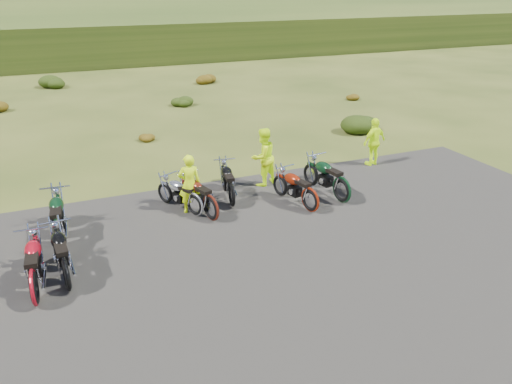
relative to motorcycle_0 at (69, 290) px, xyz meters
name	(u,v)px	position (x,y,z in m)	size (l,w,h in m)	color
ground	(236,243)	(3.92, 0.56, 0.00)	(300.00, 300.00, 0.00)	#324015
gravel_pad	(269,285)	(3.92, -1.44, 0.00)	(20.00, 12.00, 0.04)	black
hill_slope	(75,38)	(3.92, 50.56, 0.00)	(300.00, 46.00, 3.00)	#2E4216
hill_plateau	(53,10)	(3.92, 110.56, 0.00)	(300.00, 90.00, 9.17)	#2E4216
shrub_3	(53,80)	(0.62, 22.46, 0.46)	(1.56, 1.56, 0.92)	black
shrub_4	(145,136)	(3.52, 9.76, 0.23)	(0.77, 0.77, 0.45)	brown
shrub_5	(181,100)	(6.42, 15.06, 0.31)	(1.03, 1.03, 0.61)	black
shrub_6	(205,77)	(9.32, 20.36, 0.38)	(1.30, 1.30, 0.77)	brown
shrub_7	(361,121)	(12.22, 7.66, 0.46)	(1.56, 1.56, 0.92)	black
shrub_8	(350,96)	(15.12, 12.96, 0.23)	(0.77, 0.77, 0.45)	brown
motorcycle_0	(69,290)	(0.00, 0.00, 0.00)	(2.07, 0.69, 1.08)	black
motorcycle_1	(38,305)	(-0.61, -0.29, 0.00)	(2.13, 0.71, 1.11)	maroon
motorcycle_2	(61,252)	(-0.08, 1.76, 0.00)	(2.24, 0.75, 1.17)	black
motorcycle_3	(195,216)	(3.42, 2.38, 0.00)	(1.86, 0.62, 0.97)	silver
motorcycle_4	(212,221)	(3.74, 1.94, 0.00)	(2.02, 0.67, 1.06)	#4E170D
motorcycle_5	(232,207)	(4.55, 2.56, 0.00)	(2.01, 0.67, 1.05)	black
motorcycle_6	(310,212)	(6.42, 1.40, 0.00)	(1.97, 0.66, 1.03)	maroon
motorcycle_7	(341,203)	(7.54, 1.59, 0.00)	(2.18, 0.73, 1.14)	black
person_middle	(190,185)	(3.37, 2.64, 0.83)	(0.61, 0.40, 1.66)	#D6FF0D
person_right_a	(263,158)	(6.01, 3.72, 0.90)	(0.88, 0.68, 1.80)	#D6FF0D
person_right_b	(374,143)	(10.23, 3.91, 0.82)	(0.96, 0.40, 1.65)	#D6FF0D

